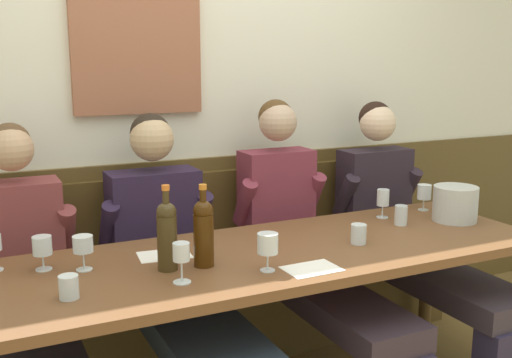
{
  "coord_description": "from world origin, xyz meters",
  "views": [
    {
      "loc": [
        -1.1,
        -1.94,
        1.53
      ],
      "look_at": [
        0.06,
        0.46,
        1.0
      ],
      "focal_mm": 42.25,
      "sensor_mm": 36.0,
      "label": 1
    }
  ],
  "objects_px": {
    "person_center_right_seat": "(176,269)",
    "wine_bottle_clear_water": "(204,231)",
    "wine_glass_center_front": "(181,254)",
    "water_tumbler_left": "(401,215)",
    "wine_bottle_amber_mid": "(167,233)",
    "wine_glass_right_end": "(42,248)",
    "wall_bench": "(215,301)",
    "wine_glass_center_rear": "(383,198)",
    "person_center_left_seat": "(28,294)",
    "wine_glass_mid_left": "(268,245)",
    "wine_glass_mid_right": "(83,246)",
    "person_left_seat": "(412,233)",
    "ice_bucket": "(455,204)",
    "dining_table": "(271,269)",
    "wine_glass_left_end": "(424,193)",
    "person_right_seat": "(307,245)",
    "water_tumbler_right": "(359,234)",
    "water_tumbler_center": "(69,287)"
  },
  "relations": [
    {
      "from": "wall_bench",
      "to": "wine_bottle_clear_water",
      "type": "xyz_separation_m",
      "value": [
        -0.32,
        -0.69,
        0.61
      ]
    },
    {
      "from": "wine_glass_center_rear",
      "to": "wall_bench",
      "type": "bearing_deg",
      "value": 151.22
    },
    {
      "from": "wine_bottle_clear_water",
      "to": "water_tumbler_left",
      "type": "distance_m",
      "value": 1.07
    },
    {
      "from": "person_center_left_seat",
      "to": "wine_glass_center_rear",
      "type": "relative_size",
      "value": 8.7
    },
    {
      "from": "person_left_seat",
      "to": "wine_glass_center_front",
      "type": "xyz_separation_m",
      "value": [
        -1.44,
        -0.47,
        0.23
      ]
    },
    {
      "from": "wall_bench",
      "to": "person_right_seat",
      "type": "relative_size",
      "value": 2.06
    },
    {
      "from": "wine_glass_left_end",
      "to": "water_tumbler_right",
      "type": "xyz_separation_m",
      "value": [
        -0.65,
        -0.34,
        -0.05
      ]
    },
    {
      "from": "wine_bottle_amber_mid",
      "to": "wine_glass_mid_right",
      "type": "height_order",
      "value": "wine_bottle_amber_mid"
    },
    {
      "from": "wine_bottle_amber_mid",
      "to": "wine_glass_right_end",
      "type": "xyz_separation_m",
      "value": [
        -0.42,
        0.2,
        -0.06
      ]
    },
    {
      "from": "wine_glass_right_end",
      "to": "water_tumbler_center",
      "type": "relative_size",
      "value": 1.64
    },
    {
      "from": "ice_bucket",
      "to": "wine_bottle_amber_mid",
      "type": "relative_size",
      "value": 0.65
    },
    {
      "from": "dining_table",
      "to": "wine_glass_center_front",
      "type": "bearing_deg",
      "value": -158.53
    },
    {
      "from": "wine_glass_right_end",
      "to": "water_tumbler_center",
      "type": "distance_m",
      "value": 0.34
    },
    {
      "from": "ice_bucket",
      "to": "wine_glass_center_front",
      "type": "height_order",
      "value": "ice_bucket"
    },
    {
      "from": "person_left_seat",
      "to": "wine_glass_center_rear",
      "type": "distance_m",
      "value": 0.33
    },
    {
      "from": "person_center_right_seat",
      "to": "wine_bottle_amber_mid",
      "type": "xyz_separation_m",
      "value": [
        -0.14,
        -0.33,
        0.27
      ]
    },
    {
      "from": "wine_glass_mid_left",
      "to": "water_tumbler_left",
      "type": "relative_size",
      "value": 1.53
    },
    {
      "from": "water_tumbler_left",
      "to": "wine_glass_center_rear",
      "type": "bearing_deg",
      "value": 88.77
    },
    {
      "from": "wine_glass_center_front",
      "to": "water_tumbler_center",
      "type": "distance_m",
      "value": 0.39
    },
    {
      "from": "wine_bottle_clear_water",
      "to": "wine_glass_center_front",
      "type": "height_order",
      "value": "wine_bottle_clear_water"
    },
    {
      "from": "person_left_seat",
      "to": "wine_glass_right_end",
      "type": "relative_size",
      "value": 9.89
    },
    {
      "from": "wine_bottle_clear_water",
      "to": "wine_glass_mid_left",
      "type": "height_order",
      "value": "wine_bottle_clear_water"
    },
    {
      "from": "person_center_left_seat",
      "to": "ice_bucket",
      "type": "bearing_deg",
      "value": -7.61
    },
    {
      "from": "wall_bench",
      "to": "person_left_seat",
      "type": "xyz_separation_m",
      "value": [
        0.99,
        -0.36,
        0.34
      ]
    },
    {
      "from": "person_right_seat",
      "to": "person_center_right_seat",
      "type": "bearing_deg",
      "value": -179.9
    },
    {
      "from": "wine_glass_center_rear",
      "to": "wine_glass_right_end",
      "type": "xyz_separation_m",
      "value": [
        -1.63,
        -0.06,
        -0.01
      ]
    },
    {
      "from": "person_center_right_seat",
      "to": "wine_glass_center_rear",
      "type": "relative_size",
      "value": 8.82
    },
    {
      "from": "person_center_right_seat",
      "to": "person_left_seat",
      "type": "distance_m",
      "value": 1.31
    },
    {
      "from": "person_right_seat",
      "to": "wine_bottle_clear_water",
      "type": "distance_m",
      "value": 0.79
    },
    {
      "from": "wine_glass_center_front",
      "to": "water_tumbler_left",
      "type": "height_order",
      "value": "wine_glass_center_front"
    },
    {
      "from": "person_right_seat",
      "to": "wine_bottle_amber_mid",
      "type": "distance_m",
      "value": 0.91
    },
    {
      "from": "dining_table",
      "to": "wine_glass_mid_right",
      "type": "bearing_deg",
      "value": 172.03
    },
    {
      "from": "person_center_left_seat",
      "to": "wine_glass_mid_left",
      "type": "bearing_deg",
      "value": -31.59
    },
    {
      "from": "wine_glass_center_rear",
      "to": "water_tumbler_right",
      "type": "distance_m",
      "value": 0.48
    },
    {
      "from": "ice_bucket",
      "to": "water_tumbler_right",
      "type": "xyz_separation_m",
      "value": [
        -0.65,
        -0.1,
        -0.04
      ]
    },
    {
      "from": "wine_glass_mid_right",
      "to": "water_tumbler_center",
      "type": "bearing_deg",
      "value": -110.08
    },
    {
      "from": "wine_glass_mid_right",
      "to": "water_tumbler_center",
      "type": "distance_m",
      "value": 0.28
    },
    {
      "from": "wine_bottle_clear_water",
      "to": "wine_bottle_amber_mid",
      "type": "bearing_deg",
      "value": 173.13
    },
    {
      "from": "wine_bottle_clear_water",
      "to": "wine_glass_right_end",
      "type": "relative_size",
      "value": 2.45
    },
    {
      "from": "wine_glass_center_rear",
      "to": "wine_bottle_clear_water",
      "type": "bearing_deg",
      "value": -165.21
    },
    {
      "from": "person_left_seat",
      "to": "wine_glass_mid_left",
      "type": "xyz_separation_m",
      "value": [
        -1.11,
        -0.49,
        0.22
      ]
    },
    {
      "from": "person_left_seat",
      "to": "wall_bench",
      "type": "bearing_deg",
      "value": 160.24
    },
    {
      "from": "person_right_seat",
      "to": "wine_glass_mid_left",
      "type": "relative_size",
      "value": 9.08
    },
    {
      "from": "ice_bucket",
      "to": "water_tumbler_right",
      "type": "relative_size",
      "value": 2.5
    },
    {
      "from": "dining_table",
      "to": "wine_glass_left_end",
      "type": "relative_size",
      "value": 17.75
    },
    {
      "from": "person_center_left_seat",
      "to": "wine_glass_mid_right",
      "type": "height_order",
      "value": "person_center_left_seat"
    },
    {
      "from": "ice_bucket",
      "to": "wine_glass_center_front",
      "type": "bearing_deg",
      "value": -171.94
    },
    {
      "from": "person_center_left_seat",
      "to": "person_right_seat",
      "type": "xyz_separation_m",
      "value": [
        1.29,
        0.01,
        0.03
      ]
    },
    {
      "from": "person_center_right_seat",
      "to": "wine_bottle_clear_water",
      "type": "bearing_deg",
      "value": -90.0
    },
    {
      "from": "wine_bottle_clear_water",
      "to": "wine_glass_left_end",
      "type": "distance_m",
      "value": 1.39
    }
  ]
}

